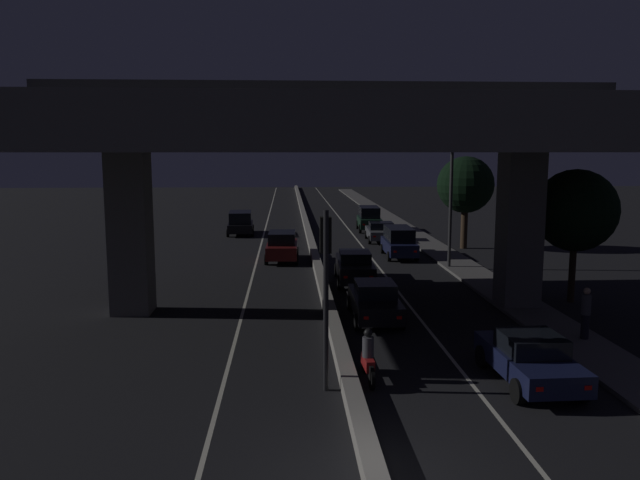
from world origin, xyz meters
TOP-DOWN VIEW (x-y plane):
  - lane_line_left_inner at (-3.43, 35.00)m, footprint 0.12×126.00m
  - lane_line_right_inner at (3.43, 35.00)m, footprint 0.12×126.00m
  - median_divider at (0.00, 35.00)m, footprint 0.46×126.00m
  - sidewalk_right at (7.98, 28.00)m, footprint 2.10×126.00m
  - elevated_overpass at (0.00, 13.31)m, footprint 22.64×12.91m
  - traffic_light_left_of_median at (-0.63, 4.80)m, footprint 0.30×0.49m
  - street_lamp at (6.84, 21.75)m, footprint 2.36×0.32m
  - car_dark_blue_lead at (5.01, 4.90)m, footprint 2.00×4.18m
  - car_black_second at (1.67, 11.69)m, footprint 1.84×4.36m
  - car_black_third at (1.64, 18.39)m, footprint 1.95×4.79m
  - car_dark_blue_fourth at (5.13, 25.71)m, footprint 1.88×4.39m
  - car_grey_fifth at (5.04, 32.38)m, footprint 2.15×4.22m
  - car_dark_green_sixth at (4.96, 38.17)m, footprint 2.00×4.26m
  - car_dark_red_lead_oncoming at (-1.94, 24.79)m, footprint 1.98×4.08m
  - car_black_second_oncoming at (-5.21, 36.59)m, footprint 2.18×4.38m
  - motorcycle_red_filtering_near at (0.59, 5.32)m, footprint 0.33×1.92m
  - pedestrian_on_sidewalk at (8.32, 8.45)m, footprint 0.31×0.31m
  - roadside_tree_kerbside_near at (10.44, 14.05)m, footprint 3.45×3.45m
  - roadside_tree_kerbside_mid at (10.02, 28.85)m, footprint 3.70×3.70m

SIDE VIEW (x-z plane):
  - lane_line_left_inner at x=-3.43m, z-range 0.00..0.00m
  - lane_line_right_inner at x=3.43m, z-range 0.00..0.00m
  - sidewalk_right at x=7.98m, z-range 0.00..0.14m
  - median_divider at x=0.00m, z-range 0.00..0.40m
  - motorcycle_red_filtering_near at x=0.59m, z-range -0.12..1.39m
  - car_grey_fifth at x=5.04m, z-range 0.00..1.39m
  - car_dark_blue_lead at x=5.01m, z-range 0.01..1.44m
  - car_black_second at x=1.67m, z-range -0.01..1.48m
  - car_black_third at x=1.64m, z-range 0.02..1.60m
  - car_dark_red_lead_oncoming at x=-1.94m, z-range 0.02..1.73m
  - car_black_second_oncoming at x=-5.21m, z-range 0.04..1.82m
  - car_dark_blue_fourth at x=5.13m, z-range 0.04..1.86m
  - pedestrian_on_sidewalk at x=8.32m, z-range 0.16..1.90m
  - car_dark_green_sixth at x=4.96m, z-range 0.05..2.01m
  - traffic_light_left_of_median at x=-0.63m, z-range 0.89..5.76m
  - roadside_tree_kerbside_near at x=10.44m, z-range 1.09..6.74m
  - roadside_tree_kerbside_mid at x=10.02m, z-range 1.15..7.20m
  - street_lamp at x=6.84m, z-range 0.72..8.19m
  - elevated_overpass at x=0.00m, z-range 2.53..11.59m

